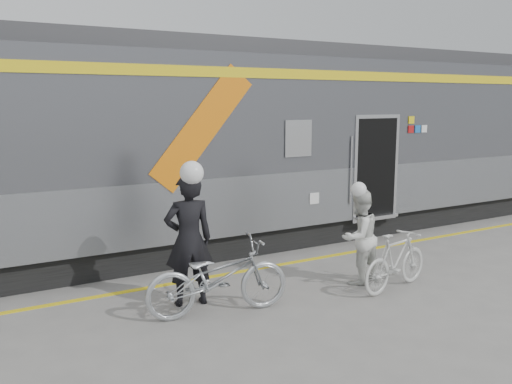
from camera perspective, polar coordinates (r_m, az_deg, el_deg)
ground at (r=8.02m, az=7.59°, el=-12.14°), size 90.00×90.00×0.00m
train at (r=11.60m, az=-0.53°, el=5.10°), size 24.00×3.17×4.10m
safety_strip at (r=9.71m, az=-0.19°, el=-8.13°), size 24.00×0.12×0.01m
man at (r=7.92m, az=-7.10°, el=-5.01°), size 0.77×0.57×1.94m
bicycle_left at (r=7.64m, az=-4.02°, el=-8.93°), size 2.12×1.02×1.07m
woman at (r=9.00m, az=10.78°, el=-4.67°), size 0.85×0.72×1.54m
bicycle_right at (r=8.88m, az=14.52°, el=-7.02°), size 1.61×0.74×0.93m
helmet_man at (r=7.72m, az=-7.28°, el=3.21°), size 0.34×0.34×0.34m
helmet_woman at (r=8.82m, az=10.96°, el=0.96°), size 0.25×0.25×0.25m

